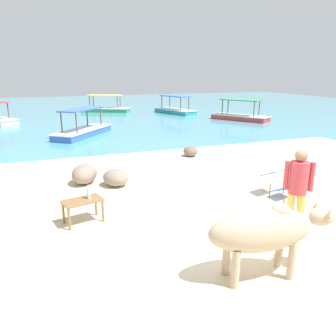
% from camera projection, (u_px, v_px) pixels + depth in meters
% --- Properties ---
extents(sand_beach, '(18.00, 14.00, 0.04)m').
position_uv_depth(sand_beach, '(229.00, 239.00, 5.90)').
color(sand_beach, beige).
rests_on(sand_beach, ground).
extents(water_surface, '(60.00, 36.00, 0.03)m').
position_uv_depth(water_surface, '(85.00, 111.00, 25.70)').
color(water_surface, teal).
rests_on(water_surface, ground).
extents(cow, '(2.01, 0.78, 1.12)m').
position_uv_depth(cow, '(265.00, 230.00, 4.60)').
color(cow, tan).
rests_on(cow, sand_beach).
extents(low_bench_table, '(0.84, 0.61, 0.48)m').
position_uv_depth(low_bench_table, '(83.00, 204.00, 6.42)').
color(low_bench_table, brown).
rests_on(low_bench_table, sand_beach).
extents(bottle, '(0.07, 0.07, 0.30)m').
position_uv_depth(bottle, '(89.00, 193.00, 6.44)').
color(bottle, '#A3C6D1').
rests_on(bottle, low_bench_table).
extents(deck_chair_near, '(0.70, 0.87, 0.68)m').
position_uv_depth(deck_chair_near, '(280.00, 181.00, 7.82)').
color(deck_chair_near, brown).
rests_on(deck_chair_near, sand_beach).
extents(person_standing, '(0.44, 0.32, 1.62)m').
position_uv_depth(person_standing, '(298.00, 186.00, 5.76)').
color(person_standing, '#DBC64C').
rests_on(person_standing, sand_beach).
extents(shore_rock_large, '(0.87, 0.93, 0.44)m').
position_uv_depth(shore_rock_large, '(116.00, 178.00, 8.60)').
color(shore_rock_large, gray).
rests_on(shore_rock_large, sand_beach).
extents(shore_rock_medium, '(0.55, 0.57, 0.36)m').
position_uv_depth(shore_rock_medium, '(191.00, 151.00, 11.66)').
color(shore_rock_medium, '#6B5B4C').
rests_on(shore_rock_medium, sand_beach).
extents(shore_rock_small, '(0.95, 1.09, 0.52)m').
position_uv_depth(shore_rock_small, '(84.00, 174.00, 8.79)').
color(shore_rock_small, gray).
rests_on(shore_rock_small, sand_beach).
extents(boat_red, '(2.90, 3.73, 1.29)m').
position_uv_depth(boat_red, '(240.00, 116.00, 20.74)').
color(boat_red, '#C63833').
rests_on(boat_red, water_surface).
extents(boat_green, '(3.78, 2.77, 1.29)m').
position_uv_depth(boat_green, '(105.00, 108.00, 24.96)').
color(boat_green, '#338E66').
rests_on(boat_green, water_surface).
extents(boat_teal, '(2.25, 3.85, 1.29)m').
position_uv_depth(boat_teal, '(175.00, 110.00, 24.19)').
color(boat_teal, teal).
rests_on(boat_teal, water_surface).
extents(boat_blue, '(3.18, 3.60, 1.29)m').
position_uv_depth(boat_blue, '(83.00, 130.00, 15.56)').
color(boat_blue, '#3866B7').
rests_on(boat_blue, water_surface).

